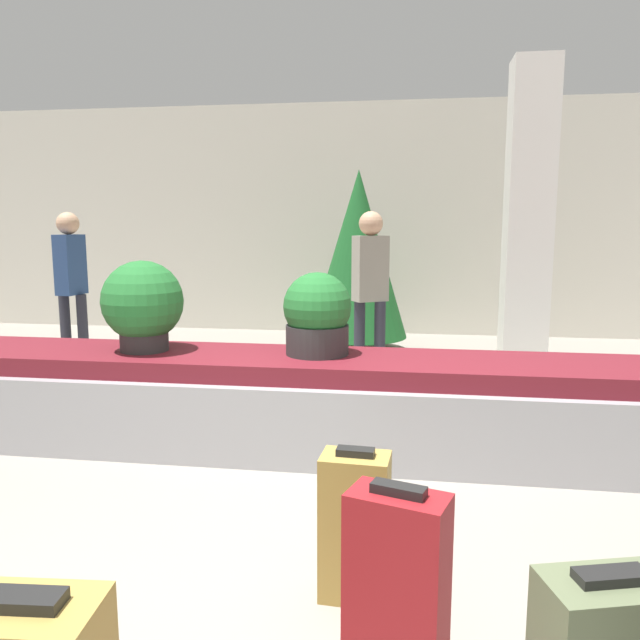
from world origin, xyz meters
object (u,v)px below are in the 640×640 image
suitcase_2 (355,526)px  pillar (528,218)px  traveler_0 (71,276)px  suitcase_4 (396,607)px  decorated_tree (358,254)px  traveler_1 (370,281)px  potted_plant_1 (143,305)px  potted_plant_0 (317,315)px

suitcase_2 → pillar: bearing=76.1°
suitcase_2 → traveler_0: traveler_0 is taller
suitcase_4 → decorated_tree: size_ratio=0.35×
traveler_0 → decorated_tree: size_ratio=0.76×
pillar → traveler_1: size_ratio=1.92×
suitcase_4 → potted_plant_1: size_ratio=1.21×
traveler_1 → decorated_tree: size_ratio=0.76×
suitcase_4 → decorated_tree: bearing=114.2°
pillar → suitcase_4: 5.32m
potted_plant_0 → traveler_1: 1.88m
potted_plant_1 → traveler_1: traveler_1 is taller
suitcase_2 → traveler_0: bearing=135.7°
traveler_0 → decorated_tree: (2.94, 1.37, 0.18)m
potted_plant_0 → decorated_tree: 3.34m
pillar → potted_plant_1: bearing=-138.4°
potted_plant_1 → traveler_1: size_ratio=0.38×
traveler_0 → traveler_1: bearing=95.3°
pillar → traveler_0: (-4.77, -0.68, -0.61)m
suitcase_4 → potted_plant_1: 3.04m
suitcase_2 → decorated_tree: size_ratio=0.30×
pillar → potted_plant_0: 3.28m
traveler_1 → pillar: bearing=-5.1°
pillar → potted_plant_1: (-3.05, -2.71, -0.62)m
potted_plant_0 → traveler_0: bearing=146.4°
suitcase_2 → suitcase_4: (0.19, -0.62, 0.06)m
suitcase_2 → traveler_1: 3.71m
potted_plant_0 → traveler_1: bearing=82.9°
suitcase_2 → suitcase_4: suitcase_4 is taller
traveler_1 → decorated_tree: (-0.25, 1.47, 0.19)m
suitcase_4 → traveler_1: size_ratio=0.46×
potted_plant_1 → potted_plant_0: bearing=2.9°
suitcase_4 → traveler_0: bearing=147.2°
suitcase_4 → decorated_tree: decorated_tree is taller
potted_plant_1 → traveler_1: bearing=52.7°
suitcase_2 → suitcase_4: 0.65m
traveler_0 → potted_plant_0: bearing=63.3°
traveler_0 → traveler_1: traveler_0 is taller
potted_plant_0 → decorated_tree: size_ratio=0.26×
pillar → potted_plant_1: size_ratio=4.99×
pillar → traveler_0: size_ratio=1.92×
potted_plant_0 → traveler_0: size_ratio=0.34×
pillar → suitcase_4: (-1.20, -5.04, -1.23)m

